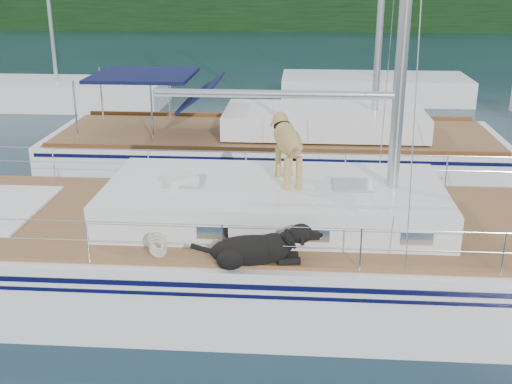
{
  "coord_description": "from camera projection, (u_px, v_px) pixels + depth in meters",
  "views": [
    {
      "loc": [
        1.2,
        -9.38,
        4.99
      ],
      "look_at": [
        0.5,
        0.2,
        1.6
      ],
      "focal_mm": 45.0,
      "sensor_mm": 36.0,
      "label": 1
    }
  ],
  "objects": [
    {
      "name": "main_sailboat",
      "position": [
        230.0,
        249.0,
        10.33
      ],
      "size": [
        12.0,
        3.92,
        14.01
      ],
      "color": "white",
      "rests_on": "ground"
    },
    {
      "name": "ground",
      "position": [
        225.0,
        287.0,
        10.57
      ],
      "size": [
        120.0,
        120.0,
        0.0
      ],
      "primitive_type": "plane",
      "color": "black",
      "rests_on": "ground"
    },
    {
      "name": "bg_boat_center",
      "position": [
        374.0,
        89.0,
        25.19
      ],
      "size": [
        7.2,
        3.0,
        11.65
      ],
      "color": "white",
      "rests_on": "ground"
    },
    {
      "name": "neighbor_sailboat",
      "position": [
        279.0,
        152.0,
        15.92
      ],
      "size": [
        11.0,
        3.5,
        13.3
      ],
      "color": "white",
      "rests_on": "ground"
    },
    {
      "name": "bg_boat_west",
      "position": [
        58.0,
        94.0,
        24.14
      ],
      "size": [
        8.0,
        3.0,
        11.65
      ],
      "color": "white",
      "rests_on": "ground"
    },
    {
      "name": "shore_bank",
      "position": [
        290.0,
        22.0,
        53.82
      ],
      "size": [
        92.0,
        1.0,
        1.2
      ],
      "primitive_type": "cube",
      "color": "#595147",
      "rests_on": "ground"
    }
  ]
}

